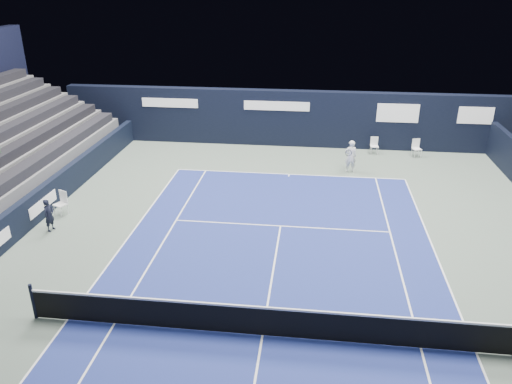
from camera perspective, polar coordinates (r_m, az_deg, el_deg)
ground at (r=15.45m, az=1.56°, el=-11.40°), size 48.00×48.00×0.00m
court_surface at (r=13.86m, az=0.74°, el=-16.09°), size 10.97×23.77×0.01m
folding_chair_back_a at (r=27.66m, az=13.37°, el=5.34°), size 0.44×0.42×0.91m
folding_chair_back_b at (r=27.76m, az=17.86°, el=4.95°), size 0.52×0.51×0.95m
line_judge_chair at (r=21.36m, az=-21.32°, el=-1.00°), size 0.57×0.56×0.99m
line_judge at (r=20.16m, az=-22.57°, el=-2.46°), size 0.39×0.51×1.26m
court_markings at (r=13.85m, az=0.74°, el=-16.07°), size 11.03×23.83×0.00m
tennis_net at (r=13.54m, az=0.75°, el=-14.44°), size 12.90×0.10×1.10m
back_sponsor_wall at (r=28.11m, az=4.46°, el=8.39°), size 26.00×0.63×3.10m
side_barrier_left at (r=21.35m, az=-23.58°, el=-1.28°), size 0.33×22.00×1.20m
tennis_player at (r=24.65m, az=10.75°, el=4.04°), size 0.65×0.87×1.60m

